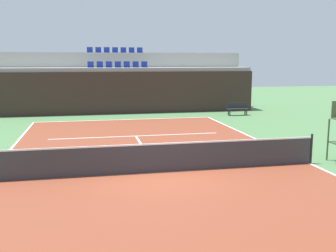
{
  "coord_description": "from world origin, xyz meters",
  "views": [
    {
      "loc": [
        -2.28,
        -12.21,
        3.61
      ],
      "look_at": [
        0.7,
        2.0,
        1.2
      ],
      "focal_mm": 41.62,
      "sensor_mm": 36.0,
      "label": 1
    }
  ],
  "objects": [
    {
      "name": "seating_row_lower",
      "position": [
        0.0,
        16.33,
        3.31
      ],
      "size": [
        4.31,
        0.44,
        0.44
      ],
      "color": "navy",
      "rests_on": "stands_tier_lower"
    },
    {
      "name": "baseline_far",
      "position": [
        0.0,
        11.95,
        0.01
      ],
      "size": [
        11.0,
        0.1,
        0.0
      ],
      "primitive_type": "cube",
      "color": "white",
      "rests_on": "court_surface"
    },
    {
      "name": "back_wall",
      "position": [
        0.0,
        14.88,
        1.46
      ],
      "size": [
        19.36,
        0.3,
        2.92
      ],
      "primitive_type": "cube",
      "color": "#33231E",
      "rests_on": "ground_plane"
    },
    {
      "name": "court_surface",
      "position": [
        0.0,
        0.0,
        0.01
      ],
      "size": [
        11.0,
        24.0,
        0.01
      ],
      "primitive_type": "cube",
      "color": "brown",
      "rests_on": "ground_plane"
    },
    {
      "name": "seating_row_upper",
      "position": [
        0.0,
        18.73,
        4.39
      ],
      "size": [
        4.31,
        0.44,
        0.44
      ],
      "color": "navy",
      "rests_on": "stands_tier_upper"
    },
    {
      "name": "centre_service_line",
      "position": [
        0.0,
        3.2,
        0.01
      ],
      "size": [
        0.1,
        6.4,
        0.0
      ],
      "primitive_type": "cube",
      "color": "white",
      "rests_on": "court_surface"
    },
    {
      "name": "service_line_far",
      "position": [
        0.0,
        6.4,
        0.01
      ],
      "size": [
        8.26,
        0.1,
        0.0
      ],
      "primitive_type": "cube",
      "color": "white",
      "rests_on": "court_surface"
    },
    {
      "name": "sideline_right",
      "position": [
        5.45,
        0.0,
        0.01
      ],
      "size": [
        0.1,
        24.0,
        0.0
      ],
      "primitive_type": "cube",
      "color": "white",
      "rests_on": "court_surface"
    },
    {
      "name": "player_bench",
      "position": [
        7.69,
        12.48,
        0.51
      ],
      "size": [
        1.5,
        0.4,
        0.85
      ],
      "color": "#232328",
      "rests_on": "ground_plane"
    },
    {
      "name": "ground_plane",
      "position": [
        0.0,
        0.0,
        0.0
      ],
      "size": [
        80.0,
        80.0,
        0.0
      ],
      "primitive_type": "plane",
      "color": "#477042"
    },
    {
      "name": "stands_tier_lower",
      "position": [
        0.0,
        16.23,
        1.59
      ],
      "size": [
        19.36,
        2.4,
        3.18
      ],
      "primitive_type": "cube",
      "color": "#9E9E99",
      "rests_on": "ground_plane"
    },
    {
      "name": "tennis_net",
      "position": [
        0.0,
        0.0,
        0.51
      ],
      "size": [
        11.08,
        0.08,
        1.07
      ],
      "color": "black",
      "rests_on": "court_surface"
    },
    {
      "name": "stands_tier_upper",
      "position": [
        0.0,
        18.63,
        2.13
      ],
      "size": [
        19.36,
        2.4,
        4.26
      ],
      "primitive_type": "cube",
      "color": "#9E9E99",
      "rests_on": "ground_plane"
    }
  ]
}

